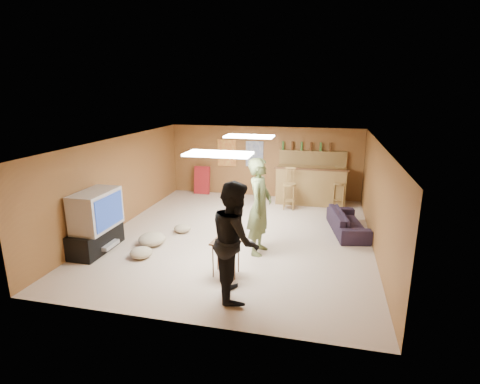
% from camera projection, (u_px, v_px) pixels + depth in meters
% --- Properties ---
extents(ground, '(7.00, 7.00, 0.00)m').
position_uv_depth(ground, '(238.00, 235.00, 8.76)').
color(ground, '#B9A28D').
rests_on(ground, ground).
extents(ceiling, '(6.00, 7.00, 0.02)m').
position_uv_depth(ceiling, '(238.00, 142.00, 8.17)').
color(ceiling, silver).
rests_on(ceiling, ground).
extents(wall_back, '(6.00, 0.02, 2.20)m').
position_uv_depth(wall_back, '(264.00, 162.00, 11.75)').
color(wall_back, brown).
rests_on(wall_back, ground).
extents(wall_front, '(6.00, 0.02, 2.20)m').
position_uv_depth(wall_front, '(179.00, 254.00, 5.18)').
color(wall_front, brown).
rests_on(wall_front, ground).
extents(wall_left, '(0.02, 7.00, 2.20)m').
position_uv_depth(wall_left, '(119.00, 183.00, 9.13)').
color(wall_left, brown).
rests_on(wall_left, ground).
extents(wall_right, '(0.02, 7.00, 2.20)m').
position_uv_depth(wall_right, '(378.00, 199.00, 7.80)').
color(wall_right, brown).
rests_on(wall_right, ground).
extents(tv_stand, '(0.55, 1.30, 0.50)m').
position_uv_depth(tv_stand, '(96.00, 239.00, 7.88)').
color(tv_stand, black).
rests_on(tv_stand, ground).
extents(dvd_box, '(0.35, 0.50, 0.08)m').
position_uv_depth(dvd_box, '(106.00, 245.00, 7.86)').
color(dvd_box, '#B2B2B7').
rests_on(dvd_box, tv_stand).
extents(tv_body, '(0.60, 1.10, 0.80)m').
position_uv_depth(tv_body, '(96.00, 210.00, 7.70)').
color(tv_body, '#B2B2B7').
rests_on(tv_body, tv_stand).
extents(tv_screen, '(0.02, 0.95, 0.65)m').
position_uv_depth(tv_screen, '(109.00, 211.00, 7.63)').
color(tv_screen, navy).
rests_on(tv_screen, tv_body).
extents(bar_counter, '(2.00, 0.60, 1.10)m').
position_uv_depth(bar_counter, '(311.00, 186.00, 11.05)').
color(bar_counter, brown).
rests_on(bar_counter, ground).
extents(bar_lip, '(2.10, 0.12, 0.05)m').
position_uv_depth(bar_lip, '(311.00, 169.00, 10.67)').
color(bar_lip, '#472A16').
rests_on(bar_lip, bar_counter).
extents(bar_shelf, '(2.00, 0.18, 0.05)m').
position_uv_depth(bar_shelf, '(313.00, 152.00, 11.22)').
color(bar_shelf, brown).
rests_on(bar_shelf, bar_backing).
extents(bar_backing, '(2.00, 0.14, 0.60)m').
position_uv_depth(bar_backing, '(313.00, 161.00, 11.32)').
color(bar_backing, brown).
rests_on(bar_backing, bar_counter).
extents(poster_left, '(0.60, 0.03, 0.85)m').
position_uv_depth(poster_left, '(227.00, 153.00, 11.91)').
color(poster_left, '#BF3F26').
rests_on(poster_left, wall_back).
extents(poster_right, '(0.55, 0.03, 0.80)m').
position_uv_depth(poster_right, '(255.00, 154.00, 11.71)').
color(poster_right, '#334C99').
rests_on(poster_right, wall_back).
extents(folding_chair_stack, '(0.50, 0.26, 0.91)m').
position_uv_depth(folding_chair_stack, '(202.00, 180.00, 12.18)').
color(folding_chair_stack, maroon).
rests_on(folding_chair_stack, ground).
extents(ceiling_panel_front, '(1.20, 0.60, 0.04)m').
position_uv_depth(ceiling_panel_front, '(219.00, 154.00, 6.77)').
color(ceiling_panel_front, white).
rests_on(ceiling_panel_front, ceiling).
extents(ceiling_panel_back, '(1.20, 0.60, 0.04)m').
position_uv_depth(ceiling_panel_back, '(249.00, 136.00, 9.31)').
color(ceiling_panel_back, white).
rests_on(ceiling_panel_back, ceiling).
extents(person_olive, '(0.55, 0.78, 2.00)m').
position_uv_depth(person_olive, '(260.00, 207.00, 7.59)').
color(person_olive, '#606E40').
rests_on(person_olive, ground).
extents(person_black, '(1.01, 1.14, 1.94)m').
position_uv_depth(person_black, '(235.00, 240.00, 5.99)').
color(person_black, black).
rests_on(person_black, ground).
extents(sofa, '(1.00, 1.84, 0.51)m').
position_uv_depth(sofa, '(348.00, 222.00, 8.90)').
color(sofa, black).
rests_on(sofa, ground).
extents(tray_table, '(0.54, 0.45, 0.65)m').
position_uv_depth(tray_table, '(226.00, 258.00, 6.82)').
color(tray_table, '#472A16').
rests_on(tray_table, ground).
extents(cup_red_near, '(0.11, 0.11, 0.12)m').
position_uv_depth(cup_red_near, '(221.00, 237.00, 6.79)').
color(cup_red_near, '#A30A2B').
rests_on(cup_red_near, tray_table).
extents(cup_red_far, '(0.10, 0.10, 0.11)m').
position_uv_depth(cup_red_far, '(228.00, 241.00, 6.64)').
color(cup_red_far, '#A30A2B').
rests_on(cup_red_far, tray_table).
extents(cup_blue, '(0.10, 0.10, 0.11)m').
position_uv_depth(cup_blue, '(234.00, 237.00, 6.79)').
color(cup_blue, '#16229C').
rests_on(cup_blue, tray_table).
extents(bar_stool_left, '(0.46, 0.46, 1.31)m').
position_uv_depth(bar_stool_left, '(289.00, 187.00, 10.52)').
color(bar_stool_left, brown).
rests_on(bar_stool_left, ground).
extents(bar_stool_right, '(0.54, 0.54, 1.30)m').
position_uv_depth(bar_stool_right, '(339.00, 186.00, 10.67)').
color(bar_stool_right, brown).
rests_on(bar_stool_right, ground).
extents(cushion_near_tv, '(0.63, 0.63, 0.27)m').
position_uv_depth(cushion_near_tv, '(152.00, 239.00, 8.20)').
color(cushion_near_tv, tan).
rests_on(cushion_near_tv, ground).
extents(cushion_mid, '(0.53, 0.53, 0.18)m').
position_uv_depth(cushion_mid, '(182.00, 228.00, 8.95)').
color(cushion_mid, tan).
rests_on(cushion_mid, ground).
extents(cushion_far, '(0.47, 0.47, 0.20)m').
position_uv_depth(cushion_far, '(141.00, 253.00, 7.59)').
color(cushion_far, tan).
rests_on(cushion_far, ground).
extents(bottle_row, '(1.48, 0.08, 0.26)m').
position_uv_depth(bottle_row, '(306.00, 146.00, 11.20)').
color(bottle_row, '#3F7233').
rests_on(bottle_row, bar_shelf).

